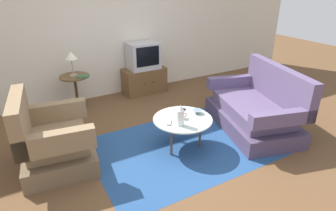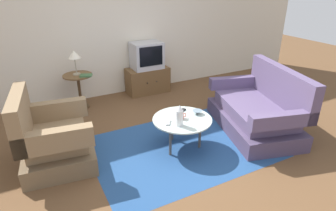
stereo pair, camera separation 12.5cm
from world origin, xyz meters
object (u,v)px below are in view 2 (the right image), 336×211
at_px(armchair, 52,140).
at_px(vase, 180,116).
at_px(bowl, 197,112).
at_px(book, 86,75).
at_px(side_table, 79,84).
at_px(tv_remote_silver, 168,122).
at_px(tv_stand, 148,80).
at_px(table_lamp, 74,56).
at_px(tv_remote_dark, 182,111).
at_px(couch, 258,111).
at_px(television, 147,55).
at_px(coffee_table, 182,121).
at_px(mug, 181,116).

xyz_separation_m(armchair, vase, (1.47, -0.57, 0.25)).
height_order(bowl, book, book).
distance_m(armchair, bowl, 1.90).
xyz_separation_m(side_table, tv_remote_silver, (0.73, -1.98, 0.00)).
bearing_deg(book, tv_stand, 37.95).
distance_m(table_lamp, tv_remote_dark, 2.12).
distance_m(tv_stand, book, 1.35).
relative_size(tv_remote_dark, book, 0.68).
height_order(couch, television, television).
bearing_deg(coffee_table, side_table, 115.91).
height_order(bowl, tv_remote_silver, bowl).
bearing_deg(couch, television, 37.01).
distance_m(couch, table_lamp, 3.10).
height_order(television, bowl, television).
height_order(tv_stand, bowl, tv_stand).
bearing_deg(bowl, coffee_table, -173.74).
distance_m(armchair, table_lamp, 1.77).
bearing_deg(book, coffee_table, -40.97).
bearing_deg(vase, armchair, 158.71).
bearing_deg(tv_stand, mug, -101.56).
xyz_separation_m(armchair, tv_remote_silver, (1.37, -0.45, 0.12)).
bearing_deg(couch, side_table, 63.25).
xyz_separation_m(couch, coffee_table, (-1.29, 0.07, 0.10)).
bearing_deg(tv_stand, book, -166.16).
bearing_deg(tv_remote_silver, television, -162.90).
bearing_deg(television, side_table, -173.25).
relative_size(table_lamp, mug, 3.63).
height_order(television, book, television).
xyz_separation_m(side_table, bowl, (1.20, -1.93, 0.02)).
bearing_deg(tv_stand, bowl, -94.59).
relative_size(armchair, television, 1.78).
xyz_separation_m(television, bowl, (-0.17, -2.09, -0.29)).
bearing_deg(mug, tv_remote_dark, 59.55).
bearing_deg(bowl, couch, -5.52).
height_order(coffee_table, tv_remote_dark, tv_remote_dark).
height_order(armchair, tv_stand, armchair).
bearing_deg(tv_remote_dark, couch, -37.44).
xyz_separation_m(tv_stand, table_lamp, (-1.38, -0.15, 0.70)).
height_order(tv_remote_dark, book, book).
distance_m(couch, coffee_table, 1.30).
height_order(mug, tv_remote_dark, mug).
bearing_deg(table_lamp, armchair, -112.60).
bearing_deg(couch, coffee_table, 102.20).
xyz_separation_m(armchair, book, (0.76, 1.37, 0.31)).
bearing_deg(armchair, tv_remote_silver, 79.08).
bearing_deg(vase, mug, 52.03).
xyz_separation_m(tv_remote_silver, book, (-0.62, 1.82, 0.19)).
xyz_separation_m(tv_remote_dark, book, (-0.94, 1.60, 0.19)).
height_order(couch, mug, couch).
bearing_deg(mug, coffee_table, -22.68).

